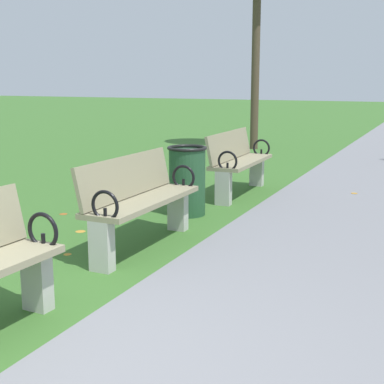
% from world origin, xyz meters
% --- Properties ---
extents(park_bench_2, '(0.48, 1.60, 0.90)m').
position_xyz_m(park_bench_2, '(-0.50, 2.49, 0.49)').
color(park_bench_2, gray).
rests_on(park_bench_2, ground).
extents(park_bench_3, '(0.50, 1.61, 0.90)m').
position_xyz_m(park_bench_3, '(-0.50, 5.33, 0.49)').
color(park_bench_3, gray).
rests_on(park_bench_3, ground).
extents(trash_bin, '(0.48, 0.48, 0.84)m').
position_xyz_m(trash_bin, '(-0.65, 3.91, 0.42)').
color(trash_bin, '#234C2D').
rests_on(trash_bin, ground).
extents(scattered_leaves, '(4.94, 7.96, 0.02)m').
position_xyz_m(scattered_leaves, '(0.42, 1.63, 0.01)').
color(scattered_leaves, '#93511E').
rests_on(scattered_leaves, ground).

